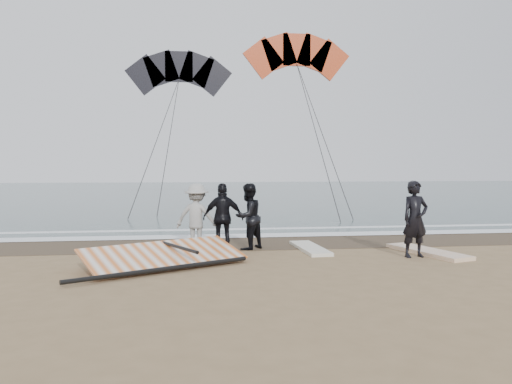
# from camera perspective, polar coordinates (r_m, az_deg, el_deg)

# --- Properties ---
(ground) EXTENTS (120.00, 120.00, 0.00)m
(ground) POSITION_cam_1_polar(r_m,az_deg,el_deg) (10.64, 5.17, -9.46)
(ground) COLOR #8C704C
(ground) RESTS_ON ground
(sea) EXTENTS (120.00, 54.00, 0.02)m
(sea) POSITION_cam_1_polar(r_m,az_deg,el_deg) (43.26, -4.42, -0.03)
(sea) COLOR #233838
(sea) RESTS_ON ground
(wet_sand) EXTENTS (120.00, 2.80, 0.01)m
(wet_sand) POSITION_cam_1_polar(r_m,az_deg,el_deg) (14.99, 1.40, -5.78)
(wet_sand) COLOR #4C3D2B
(wet_sand) RESTS_ON ground
(foam_near) EXTENTS (120.00, 0.90, 0.01)m
(foam_near) POSITION_cam_1_polar(r_m,az_deg,el_deg) (16.36, 0.64, -4.97)
(foam_near) COLOR white
(foam_near) RESTS_ON sea
(foam_far) EXTENTS (120.00, 0.45, 0.01)m
(foam_far) POSITION_cam_1_polar(r_m,az_deg,el_deg) (18.03, -0.12, -4.23)
(foam_far) COLOR white
(foam_far) RESTS_ON sea
(man_main) EXTENTS (0.77, 0.57, 1.92)m
(man_main) POSITION_cam_1_polar(r_m,az_deg,el_deg) (13.14, 17.73, -2.96)
(man_main) COLOR black
(man_main) RESTS_ON ground
(board_white) EXTENTS (1.38, 2.61, 0.10)m
(board_white) POSITION_cam_1_polar(r_m,az_deg,el_deg) (13.90, 19.02, -6.46)
(board_white) COLOR white
(board_white) RESTS_ON ground
(board_cream) EXTENTS (0.72, 2.25, 0.09)m
(board_cream) POSITION_cam_1_polar(r_m,az_deg,el_deg) (13.79, 6.19, -6.40)
(board_cream) COLOR silver
(board_cream) RESTS_ON ground
(trio_cluster) EXTENTS (2.62, 1.16, 1.83)m
(trio_cluster) POSITION_cam_1_polar(r_m,az_deg,el_deg) (13.60, -4.12, -2.85)
(trio_cluster) COLOR black
(trio_cluster) RESTS_ON ground
(sail_rig) EXTENTS (3.86, 3.29, 0.49)m
(sail_rig) POSITION_cam_1_polar(r_m,az_deg,el_deg) (11.75, -10.65, -7.35)
(sail_rig) COLOR black
(sail_rig) RESTS_ON ground
(kite_red) EXTENTS (7.58, 5.95, 14.57)m
(kite_red) POSITION_cam_1_polar(r_m,az_deg,el_deg) (32.35, 4.67, 14.89)
(kite_red) COLOR #C13C16
(kite_red) RESTS_ON ground
(kite_dark) EXTENTS (7.86, 6.16, 14.60)m
(kite_dark) POSITION_cam_1_polar(r_m,az_deg,el_deg) (34.06, -8.81, 13.00)
(kite_dark) COLOR black
(kite_dark) RESTS_ON ground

